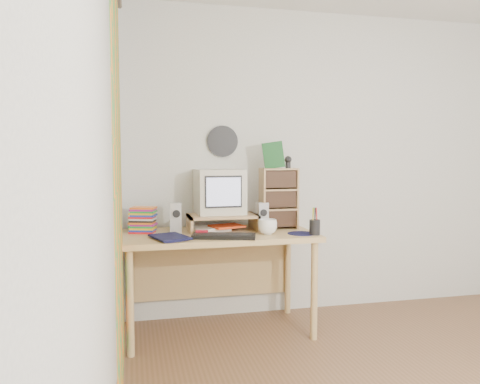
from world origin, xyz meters
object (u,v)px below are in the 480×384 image
dvd_stack (143,216)px  cd_rack (279,198)px  mug (268,227)px  desk (217,249)px  diary (155,237)px  crt_monitor (220,192)px  keyboard (224,236)px

dvd_stack → cd_rack: 1.04m
dvd_stack → mug: dvd_stack is taller
mug → desk: bearing=148.4°
dvd_stack → diary: bearing=-60.5°
mug → diary: bearing=-174.6°
diary → crt_monitor: bearing=17.1°
dvd_stack → cd_rack: (1.03, -0.02, 0.11)m
keyboard → mug: (0.34, 0.09, 0.04)m
cd_rack → mug: cd_rack is taller
dvd_stack → keyboard: bearing=-16.3°
keyboard → dvd_stack: 0.65m
crt_monitor → mug: size_ratio=2.61×
dvd_stack → diary: dvd_stack is taller
desk → dvd_stack: size_ratio=5.69×
desk → crt_monitor: crt_monitor is taller
desk → crt_monitor: size_ratio=3.92×
diary → dvd_stack: bearing=83.2°
dvd_stack → cd_rack: size_ratio=0.52×
keyboard → mug: 0.35m
keyboard → dvd_stack: dvd_stack is taller
crt_monitor → cd_rack: size_ratio=0.76×
desk → crt_monitor: bearing=63.3°
dvd_stack → diary: size_ratio=0.96×
keyboard → mug: mug is taller
cd_rack → diary: 1.04m
crt_monitor → keyboard: bearing=-98.4°
desk → dvd_stack: 0.60m
mug → dvd_stack: bearing=163.1°
dvd_stack → mug: size_ratio=1.80×
desk → mug: size_ratio=10.22×
crt_monitor → cd_rack: (0.45, -0.05, -0.06)m
mug → diary: 0.81m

